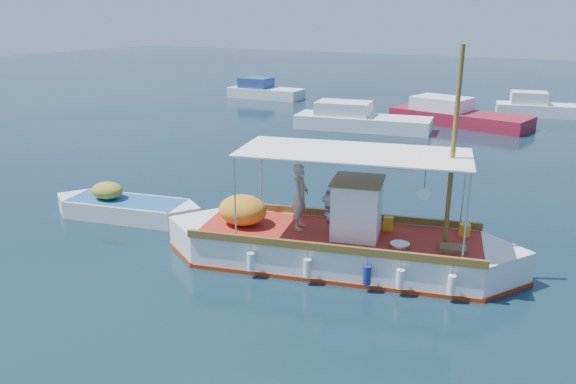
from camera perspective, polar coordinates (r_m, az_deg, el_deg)
The scene contains 7 objects.
ground at distance 16.46m, azimuth 3.78°, elevation -6.06°, with size 160.00×160.00×0.00m, color black.
fishing_caique at distance 15.51m, azimuth 4.78°, elevation -5.43°, with size 9.76×4.46×6.14m.
dinghy at distance 19.82m, azimuth -16.19°, elevation -1.68°, with size 5.38×2.37×1.34m.
bg_boat_nw at distance 33.94m, azimuth 7.18°, elevation 7.17°, with size 8.25×3.77×1.80m.
bg_boat_n at distance 36.79m, azimuth 16.65°, elevation 7.39°, with size 8.78×4.38×1.80m.
bg_boat_far_w at distance 46.55m, azimuth -2.47°, elevation 10.14°, with size 6.19×2.62×1.80m.
bg_boat_far_n at distance 41.72m, azimuth 24.07°, elevation 7.74°, with size 5.96×3.18×1.80m.
Camera 1 is at (6.46, -13.61, 6.63)m, focal length 35.00 mm.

